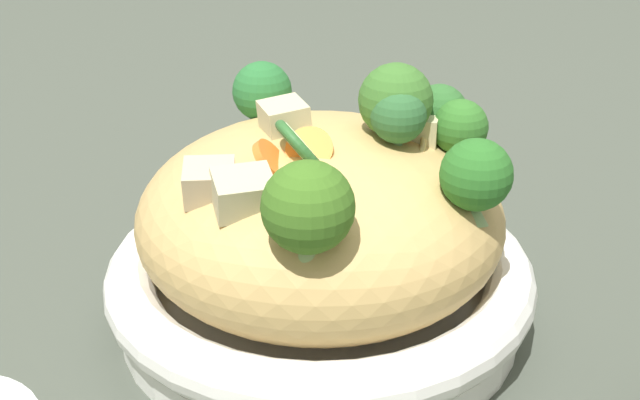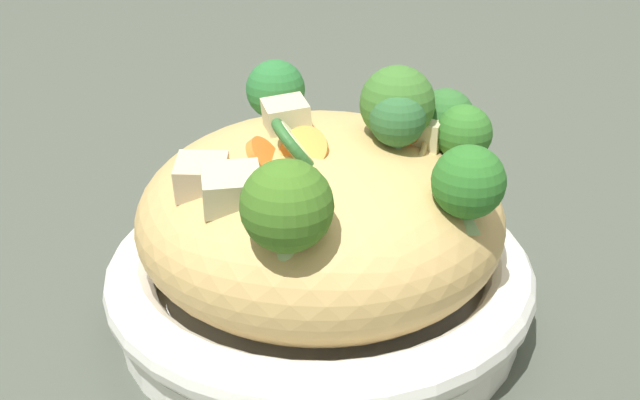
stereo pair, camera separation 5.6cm
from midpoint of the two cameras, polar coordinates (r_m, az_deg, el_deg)
name	(u,v)px [view 2 (the right image)]	position (r m, az deg, el deg)	size (l,w,h in m)	color
ground_plane	(320,316)	(0.60, 2.66, -8.08)	(3.00, 3.00, 0.00)	#43493E
serving_bowl	(320,282)	(0.59, 2.72, -5.76)	(0.30, 0.30, 0.06)	white
noodle_heap	(320,216)	(0.56, 2.85, -1.17)	(0.25, 0.25, 0.12)	tan
broccoli_florets	(376,140)	(0.52, 6.91, 4.03)	(0.24, 0.22, 0.09)	#92AB6E
carrot_coins	(353,149)	(0.53, 5.34, 3.46)	(0.13, 0.13, 0.04)	orange
zucchini_slices	(371,151)	(0.53, 6.56, 3.30)	(0.13, 0.13, 0.06)	beige
chicken_chunks	(292,152)	(0.52, 1.14, 3.22)	(0.13, 0.16, 0.04)	#C5BA91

